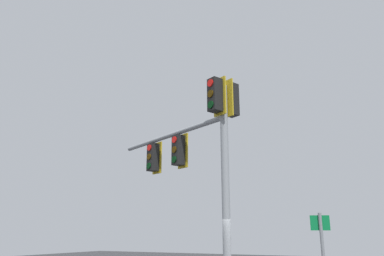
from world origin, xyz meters
name	(u,v)px	position (x,y,z in m)	size (l,w,h in m)	color
signal_mast_assembly	(198,149)	(0.41, -1.39, 4.43)	(2.62, 4.87, 6.18)	gray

